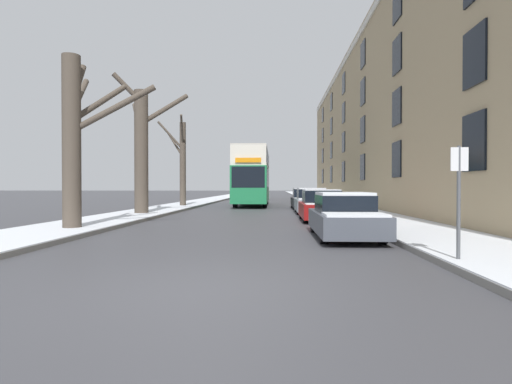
{
  "coord_description": "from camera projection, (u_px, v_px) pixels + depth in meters",
  "views": [
    {
      "loc": [
        1.26,
        -5.81,
        1.5
      ],
      "look_at": [
        -0.03,
        21.04,
        1.16
      ],
      "focal_mm": 28.0,
      "sensor_mm": 36.0,
      "label": 1
    }
  ],
  "objects": [
    {
      "name": "parked_car_1",
      "position": [
        321.0,
        206.0,
        17.73
      ],
      "size": [
        1.81,
        3.92,
        1.39
      ],
      "color": "maroon",
      "rests_on": "ground"
    },
    {
      "name": "ground_plane",
      "position": [
        190.0,
        289.0,
        5.88
      ],
      "size": [
        320.0,
        320.0,
        0.0
      ],
      "primitive_type": "plane",
      "color": "#424247"
    },
    {
      "name": "oncoming_van",
      "position": [
        249.0,
        188.0,
        48.12
      ],
      "size": [
        1.92,
        5.09,
        2.46
      ],
      "color": "#333842",
      "rests_on": "ground"
    },
    {
      "name": "pedestrian_left_sidewalk",
      "position": [
        140.0,
        198.0,
        22.13
      ],
      "size": [
        0.36,
        0.36,
        1.67
      ],
      "rotation": [
        0.0,
        0.0,
        2.19
      ],
      "color": "#4C4742",
      "rests_on": "ground"
    },
    {
      "name": "bare_tree_left_0",
      "position": [
        76.0,
        135.0,
        13.38
      ],
      "size": [
        3.2,
        3.04,
        5.87
      ],
      "color": "#4C4238",
      "rests_on": "ground"
    },
    {
      "name": "sidewalk_left",
      "position": [
        227.0,
        197.0,
        59.1
      ],
      "size": [
        3.06,
        130.0,
        0.16
      ],
      "color": "slate",
      "rests_on": "ground"
    },
    {
      "name": "double_decker_bus",
      "position": [
        252.0,
        174.0,
        31.92
      ],
      "size": [
        2.53,
        10.11,
        4.47
      ],
      "color": "#1E7A47",
      "rests_on": "ground"
    },
    {
      "name": "street_sign_post",
      "position": [
        459.0,
        197.0,
        7.4
      ],
      "size": [
        0.32,
        0.07,
        2.27
      ],
      "color": "#4C4F54",
      "rests_on": "ground"
    },
    {
      "name": "terrace_facade_right",
      "position": [
        410.0,
        123.0,
        31.62
      ],
      "size": [
        9.1,
        53.47,
        13.14
      ],
      "color": "tan",
      "rests_on": "ground"
    },
    {
      "name": "sidewalk_right",
      "position": [
        307.0,
        197.0,
        58.53
      ],
      "size": [
        3.06,
        130.0,
        0.16
      ],
      "color": "slate",
      "rests_on": "ground"
    },
    {
      "name": "parked_car_0",
      "position": [
        344.0,
        217.0,
        11.83
      ],
      "size": [
        1.76,
        4.31,
        1.34
      ],
      "color": "#474C56",
      "rests_on": "ground"
    },
    {
      "name": "parked_car_2",
      "position": [
        311.0,
        202.0,
        22.67
      ],
      "size": [
        1.77,
        4.02,
        1.45
      ],
      "color": "#9EA3AD",
      "rests_on": "ground"
    },
    {
      "name": "bare_tree_left_1",
      "position": [
        142.0,
        147.0,
        20.79
      ],
      "size": [
        3.59,
        3.15,
        7.33
      ],
      "color": "#4C4238",
      "rests_on": "ground"
    },
    {
      "name": "bare_tree_left_2",
      "position": [
        182.0,
        161.0,
        29.14
      ],
      "size": [
        2.16,
        2.65,
        6.52
      ],
      "color": "#4C4238",
      "rests_on": "ground"
    },
    {
      "name": "parked_car_3",
      "position": [
        304.0,
        199.0,
        27.96
      ],
      "size": [
        1.78,
        3.93,
        1.4
      ],
      "color": "black",
      "rests_on": "ground"
    }
  ]
}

